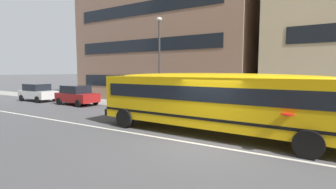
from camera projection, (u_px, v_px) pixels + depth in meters
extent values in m
plane|color=#4C4C4F|center=(204.00, 145.00, 9.29)|extent=(400.00, 400.00, 0.00)
cube|color=gray|center=(248.00, 115.00, 15.71)|extent=(120.00, 3.00, 0.01)
cube|color=silver|center=(204.00, 145.00, 9.29)|extent=(110.00, 0.16, 0.01)
cube|color=yellow|center=(209.00, 100.00, 10.85)|extent=(10.60, 2.76, 2.11)
cube|color=black|center=(122.00, 109.00, 13.81)|extent=(0.28, 2.40, 0.34)
cube|color=black|center=(209.00, 92.00, 10.81)|extent=(9.97, 2.78, 0.61)
cube|color=black|center=(208.00, 114.00, 10.91)|extent=(10.63, 2.79, 0.11)
ellipsoid|color=yellow|center=(209.00, 77.00, 10.75)|extent=(10.18, 2.55, 0.34)
cylinder|color=red|center=(287.00, 114.00, 7.90)|extent=(0.44, 0.44, 0.03)
cylinder|color=black|center=(311.00, 129.00, 9.80)|extent=(0.97, 0.30, 0.96)
cylinder|color=black|center=(308.00, 144.00, 7.80)|extent=(0.97, 0.30, 0.96)
cylinder|color=black|center=(153.00, 112.00, 14.11)|extent=(0.97, 0.30, 0.96)
cylinder|color=black|center=(125.00, 118.00, 12.11)|extent=(0.97, 0.30, 0.96)
cube|color=maroon|center=(77.00, 97.00, 20.34)|extent=(3.99, 1.91, 0.70)
cube|color=black|center=(76.00, 89.00, 20.36)|extent=(2.28, 1.68, 0.64)
cylinder|color=black|center=(96.00, 101.00, 20.35)|extent=(0.61, 0.21, 0.60)
cylinder|color=black|center=(78.00, 104.00, 18.95)|extent=(0.61, 0.21, 0.60)
cylinder|color=black|center=(76.00, 99.00, 21.80)|extent=(0.61, 0.21, 0.60)
cylinder|color=black|center=(59.00, 101.00, 20.39)|extent=(0.61, 0.21, 0.60)
cube|color=silver|center=(38.00, 94.00, 22.90)|extent=(3.91, 1.72, 0.70)
cube|color=black|center=(37.00, 87.00, 22.91)|extent=(2.21, 1.57, 0.64)
cylinder|color=black|center=(55.00, 98.00, 22.99)|extent=(0.60, 0.18, 0.60)
cylinder|color=black|center=(37.00, 100.00, 21.54)|extent=(0.60, 0.18, 0.60)
cylinder|color=black|center=(39.00, 96.00, 24.32)|extent=(0.60, 0.18, 0.60)
cylinder|color=black|center=(22.00, 98.00, 22.87)|extent=(0.60, 0.18, 0.60)
cylinder|color=#38383D|center=(159.00, 66.00, 18.07)|extent=(0.14, 0.14, 6.50)
ellipsoid|color=silver|center=(159.00, 19.00, 17.75)|extent=(0.44, 0.44, 0.30)
cube|color=#93705B|center=(179.00, 40.00, 27.18)|extent=(17.63, 13.77, 12.80)
cube|color=black|center=(142.00, 81.00, 21.71)|extent=(14.81, 0.04, 1.10)
cube|color=black|center=(142.00, 45.00, 21.40)|extent=(14.81, 0.04, 1.10)
cube|color=black|center=(142.00, 8.00, 21.09)|extent=(14.81, 0.04, 1.10)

